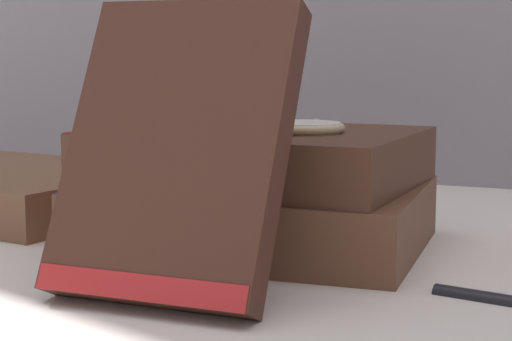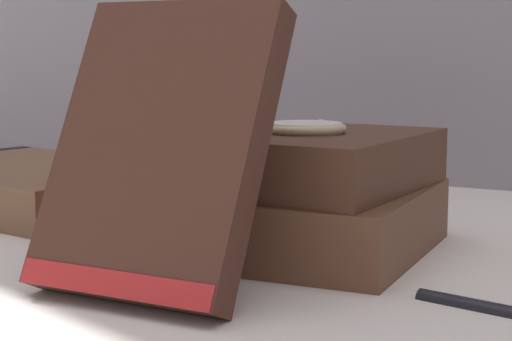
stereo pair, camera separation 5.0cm
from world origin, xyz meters
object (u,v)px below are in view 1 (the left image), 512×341
(book_leaning_front, at_px, (174,159))
(book_flat_top, at_px, (250,156))
(pocket_watch, at_px, (303,127))
(reading_glasses, at_px, (252,194))
(book_flat_bottom, at_px, (250,215))

(book_leaning_front, bearing_deg, book_flat_top, 95.46)
(pocket_watch, bearing_deg, reading_glasses, 121.42)
(pocket_watch, bearing_deg, book_flat_top, 171.55)
(book_flat_bottom, relative_size, book_flat_top, 1.06)
(book_leaning_front, xyz_separation_m, reading_glasses, (-0.08, 0.28, -0.06))
(book_leaning_front, height_order, pocket_watch, book_leaning_front)
(book_flat_bottom, distance_m, book_leaning_front, 0.13)
(book_flat_bottom, height_order, pocket_watch, pocket_watch)
(book_leaning_front, bearing_deg, reading_glasses, 105.19)
(book_flat_bottom, xyz_separation_m, book_leaning_front, (0.01, -0.12, 0.05))
(book_flat_bottom, height_order, book_leaning_front, book_leaning_front)
(book_flat_top, height_order, pocket_watch, pocket_watch)
(pocket_watch, bearing_deg, book_flat_bottom, -179.33)
(reading_glasses, bearing_deg, book_flat_bottom, -50.27)
(book_flat_bottom, relative_size, reading_glasses, 1.73)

